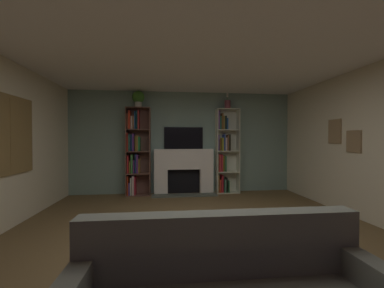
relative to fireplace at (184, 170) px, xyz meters
The scene contains 9 objects.
ground_plane 3.13m from the fireplace, 90.00° to the right, with size 7.66×7.66×0.00m, color brown.
wall_back_accent 0.71m from the fireplace, 90.00° to the left, with size 5.75×0.06×2.58m, color gray.
ceiling 3.67m from the fireplace, 90.00° to the right, with size 5.75×6.50×0.06m, color white.
fireplace is the anchor object (origin of this frame).
tv 0.81m from the fireplace, 90.00° to the left, with size 0.99×0.06×0.55m, color black.
bookshelf_left 1.28m from the fireplace, behind, with size 0.58×0.33×2.14m.
bookshelf_right 1.14m from the fireplace, ahead, with size 0.58×0.31×2.14m.
potted_plant 2.10m from the fireplace, behind, with size 0.30×0.30×0.41m.
vase_with_flowers 2.01m from the fireplace, ahead, with size 0.15×0.15×0.41m.
Camera 1 is at (-0.49, -2.90, 1.36)m, focal length 22.28 mm.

